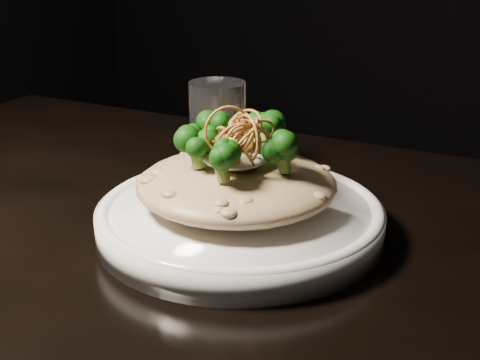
# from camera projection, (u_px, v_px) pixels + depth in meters

# --- Properties ---
(table) EXTENTS (1.10, 0.80, 0.75)m
(table) POSITION_uv_depth(u_px,v_px,m) (171.00, 330.00, 0.63)
(table) COLOR black
(table) RESTS_ON ground
(plate) EXTENTS (0.27, 0.27, 0.03)m
(plate) POSITION_uv_depth(u_px,v_px,m) (240.00, 220.00, 0.63)
(plate) COLOR white
(plate) RESTS_ON table
(risotto) EXTENTS (0.19, 0.19, 0.04)m
(risotto) POSITION_uv_depth(u_px,v_px,m) (237.00, 184.00, 0.63)
(risotto) COLOR brown
(risotto) RESTS_ON plate
(broccoli) EXTENTS (0.12, 0.12, 0.04)m
(broccoli) POSITION_uv_depth(u_px,v_px,m) (238.00, 142.00, 0.61)
(broccoli) COLOR black
(broccoli) RESTS_ON risotto
(cheese) EXTENTS (0.06, 0.06, 0.02)m
(cheese) POSITION_uv_depth(u_px,v_px,m) (234.00, 157.00, 0.61)
(cheese) COLOR white
(cheese) RESTS_ON risotto
(shallots) EXTENTS (0.05, 0.05, 0.03)m
(shallots) POSITION_uv_depth(u_px,v_px,m) (240.00, 132.00, 0.60)
(shallots) COLOR brown
(shallots) RESTS_ON cheese
(drinking_glass) EXTENTS (0.07, 0.07, 0.11)m
(drinking_glass) POSITION_uv_depth(u_px,v_px,m) (218.00, 131.00, 0.76)
(drinking_glass) COLOR silver
(drinking_glass) RESTS_ON table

